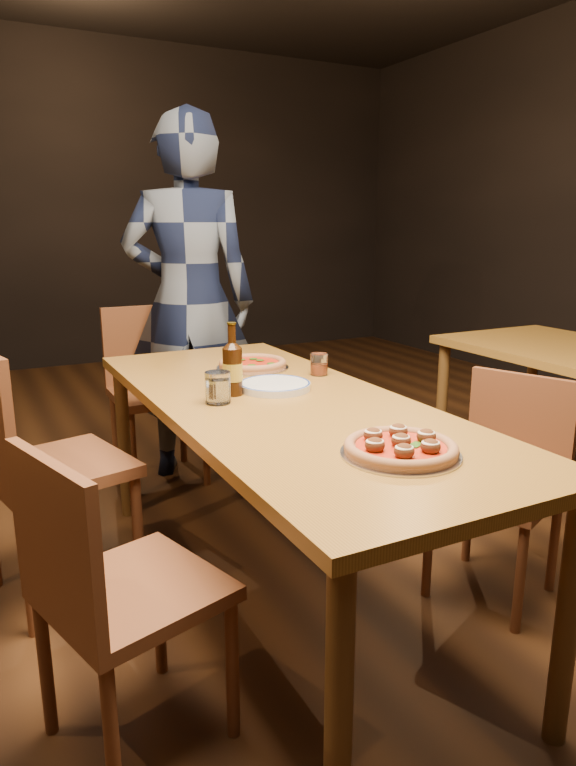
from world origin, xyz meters
name	(u,v)px	position (x,y,z in m)	size (l,w,h in m)	color
ground	(282,595)	(0.00, 0.00, 0.00)	(9.00, 9.00, 0.00)	black
room_shell	(280,45)	(0.00, 0.00, 1.86)	(9.00, 9.00, 9.00)	black
table_main	(281,420)	(0.00, 0.00, 0.68)	(0.80, 2.00, 0.75)	brown
chair_main_nw	(133,588)	(-0.63, -0.42, 0.44)	(0.41, 0.41, 0.87)	brown
chair_main_sw	(57,465)	(-0.70, 0.41, 0.49)	(0.46, 0.46, 0.99)	brown
chair_main_e	(497,487)	(0.69, -0.34, 0.42)	(0.39, 0.39, 0.84)	brown
chair_end	(157,393)	(-0.08, 1.29, 0.48)	(0.44, 0.44, 0.95)	brown
pizza_meatball	(401,447)	(0.03, -0.62, 0.77)	(0.31, 0.31, 0.06)	#B7B7BF
pizza_margherita	(253,364)	(0.11, 0.49, 0.77)	(0.30, 0.30, 0.04)	#B7B7BF
plate_stack	(275,386)	(0.04, 0.14, 0.76)	(0.26, 0.26, 0.02)	white
beer_bottle	(233,370)	(-0.12, 0.14, 0.84)	(0.07, 0.07, 0.25)	black
water_glass	(218,388)	(-0.21, 0.06, 0.80)	(0.09, 0.09, 0.11)	white
amber_glass	(319,364)	(0.30, 0.26, 0.79)	(0.07, 0.07, 0.09)	#9F3A12
diner	(190,302)	(0.13, 1.32, 0.94)	(0.69, 0.45, 1.88)	black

